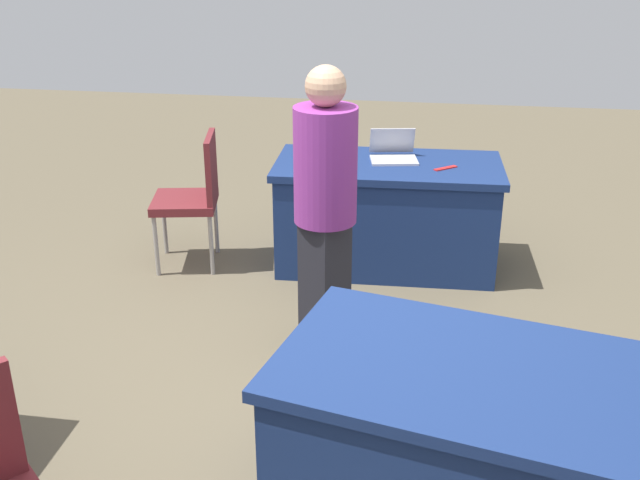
# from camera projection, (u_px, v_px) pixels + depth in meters

# --- Properties ---
(ground_plane) EXTENTS (14.40, 14.40, 0.00)m
(ground_plane) POSITION_uv_depth(u_px,v_px,m) (288.00, 414.00, 3.80)
(ground_plane) COLOR brown
(table_foreground) EXTENTS (1.59, 0.83, 0.76)m
(table_foreground) POSITION_uv_depth(u_px,v_px,m) (387.00, 214.00, 5.31)
(table_foreground) COLOR navy
(table_foreground) RESTS_ON ground
(table_mid_right) EXTENTS (1.97, 1.28, 0.76)m
(table_mid_right) POSITION_uv_depth(u_px,v_px,m) (510.00, 461.00, 2.89)
(table_mid_right) COLOR navy
(table_mid_right) RESTS_ON ground
(chair_tucked_left) EXTENTS (0.52, 0.52, 0.95)m
(chair_tucked_left) POSITION_uv_depth(u_px,v_px,m) (194.00, 192.00, 5.25)
(chair_tucked_left) COLOR #9E9993
(chair_tucked_left) RESTS_ON ground
(person_presenter) EXTENTS (0.45, 0.45, 1.63)m
(person_presenter) POSITION_uv_depth(u_px,v_px,m) (325.00, 201.00, 4.04)
(person_presenter) COLOR #26262D
(person_presenter) RESTS_ON ground
(laptop_silver) EXTENTS (0.36, 0.34, 0.21)m
(laptop_silver) POSITION_uv_depth(u_px,v_px,m) (393.00, 154.00, 5.22)
(laptop_silver) COLOR silver
(laptop_silver) RESTS_ON table_foreground
(yarn_ball) EXTENTS (0.13, 0.13, 0.13)m
(yarn_ball) POSITION_uv_depth(u_px,v_px,m) (316.00, 152.00, 5.17)
(yarn_ball) COLOR #3F5999
(yarn_ball) RESTS_ON table_foreground
(scissors_red) EXTENTS (0.16, 0.14, 0.01)m
(scissors_red) POSITION_uv_depth(u_px,v_px,m) (446.00, 168.00, 5.04)
(scissors_red) COLOR red
(scissors_red) RESTS_ON table_foreground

